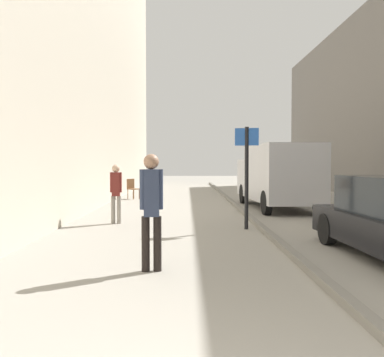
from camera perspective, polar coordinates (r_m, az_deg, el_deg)
ground_plane at (r=13.66m, az=0.59°, el=-4.93°), size 80.00×80.00×0.00m
kerb_strip at (r=13.78m, az=7.20°, el=-4.64°), size 0.16×40.00×0.12m
pedestrian_main_foreground at (r=11.66m, az=-10.47°, el=-1.51°), size 0.33×0.21×1.64m
pedestrian_mid_block at (r=6.44m, az=-5.63°, el=-3.49°), size 0.36×0.24×1.83m
delivery_van at (r=15.62m, az=11.66°, el=0.52°), size 2.24×5.62×2.32m
street_sign_post at (r=10.55m, az=7.56°, el=1.37°), size 0.59×0.16×2.60m
cafe_chair_near_window at (r=19.50m, az=-8.27°, el=-1.21°), size 0.62×0.62×0.94m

